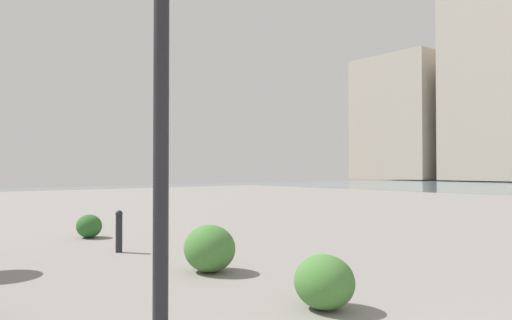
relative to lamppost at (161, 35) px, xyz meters
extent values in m
cube|color=#B2A899|center=(40.84, -65.99, 6.86)|extent=(13.41, 13.49, 19.16)
cylinder|color=#232328|center=(0.00, 0.00, -0.73)|extent=(0.14, 0.14, 3.97)
cylinder|color=#232328|center=(4.53, -1.55, -2.39)|extent=(0.12, 0.12, 0.66)
sphere|color=#232328|center=(4.53, -1.55, -2.02)|extent=(0.13, 0.13, 0.13)
ellipsoid|color=#477F38|center=(-0.28, -1.82, -2.43)|extent=(0.69, 0.62, 0.59)
ellipsoid|color=#477F38|center=(2.08, -1.90, -2.37)|extent=(0.82, 0.73, 0.69)
ellipsoid|color=#2D6628|center=(6.73, -1.80, -2.46)|extent=(0.60, 0.54, 0.51)
camera|label=1|loc=(-3.87, 2.05, -1.20)|focal=33.76mm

